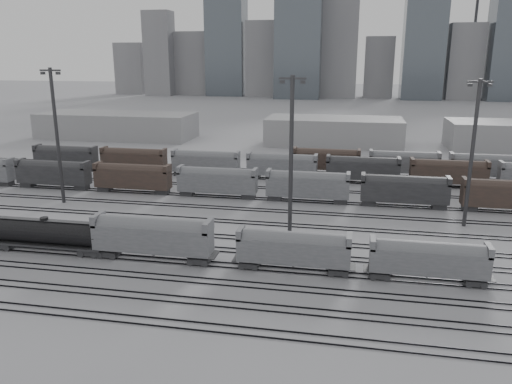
% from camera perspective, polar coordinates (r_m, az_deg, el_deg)
% --- Properties ---
extents(ground, '(900.00, 900.00, 0.00)m').
position_cam_1_polar(ground, '(63.42, -4.19, -8.69)').
color(ground, '#A4A4A9').
rests_on(ground, ground).
extents(tracks, '(220.00, 71.50, 0.16)m').
position_cam_1_polar(tracks, '(79.25, -0.89, -3.61)').
color(tracks, black).
rests_on(tracks, ground).
extents(tank_car_b, '(18.82, 3.14, 4.65)m').
position_cam_1_polar(tank_car_b, '(73.24, -22.90, -4.30)').
color(tank_car_b, '#252628').
rests_on(tank_car_b, ground).
extents(hopper_car_a, '(15.72, 3.12, 5.62)m').
position_cam_1_polar(hopper_car_a, '(65.85, -11.74, -4.80)').
color(hopper_car_a, '#252628').
rests_on(hopper_car_a, ground).
extents(hopper_car_b, '(13.94, 2.77, 4.99)m').
position_cam_1_polar(hopper_car_b, '(61.53, 4.32, -6.35)').
color(hopper_car_b, '#252628').
rests_on(hopper_car_b, ground).
extents(hopper_car_c, '(13.51, 2.69, 4.83)m').
position_cam_1_polar(hopper_car_c, '(61.95, 19.12, -7.13)').
color(hopper_car_c, '#252628').
rests_on(hopper_car_c, ground).
extents(light_mast_b, '(3.82, 0.61, 23.89)m').
position_cam_1_polar(light_mast_b, '(94.75, -21.82, 6.26)').
color(light_mast_b, '#343436').
rests_on(light_mast_b, ground).
extents(light_mast_c, '(3.73, 0.60, 23.28)m').
position_cam_1_polar(light_mast_c, '(70.17, 4.03, 4.25)').
color(light_mast_c, '#343436').
rests_on(light_mast_c, ground).
extents(light_mast_d, '(3.61, 0.58, 22.56)m').
position_cam_1_polar(light_mast_d, '(82.10, 23.49, 4.36)').
color(light_mast_d, '#343436').
rests_on(light_mast_d, ground).
extents(bg_string_near, '(151.00, 3.00, 5.60)m').
position_cam_1_polar(bg_string_near, '(91.12, 5.92, 0.61)').
color(bg_string_near, slate).
rests_on(bg_string_near, ground).
extents(bg_string_mid, '(151.00, 3.00, 5.60)m').
position_cam_1_polar(bg_string_mid, '(106.39, 12.09, 2.47)').
color(bg_string_mid, '#252628').
rests_on(bg_string_mid, ground).
extents(bg_string_far, '(66.00, 3.00, 5.60)m').
position_cam_1_polar(bg_string_far, '(115.92, 20.73, 2.85)').
color(bg_string_far, '#45332B').
rests_on(bg_string_far, ground).
extents(warehouse_left, '(50.00, 18.00, 8.00)m').
position_cam_1_polar(warehouse_left, '(170.12, -15.58, 7.35)').
color(warehouse_left, '#969699').
rests_on(warehouse_left, ground).
extents(warehouse_mid, '(40.00, 18.00, 8.00)m').
position_cam_1_polar(warehouse_mid, '(152.53, 8.89, 6.87)').
color(warehouse_mid, '#969699').
rests_on(warehouse_mid, ground).
extents(skyline, '(316.00, 22.40, 95.00)m').
position_cam_1_polar(skyline, '(336.04, 10.66, 16.51)').
color(skyline, gray).
rests_on(skyline, ground).
extents(crane_left, '(42.00, 1.80, 100.00)m').
position_cam_1_polar(crane_left, '(364.97, 4.27, 20.16)').
color(crane_left, '#343436').
rests_on(crane_left, ground).
extents(crane_right, '(42.00, 1.80, 100.00)m').
position_cam_1_polar(crane_right, '(370.10, 24.15, 18.89)').
color(crane_right, '#343436').
rests_on(crane_right, ground).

